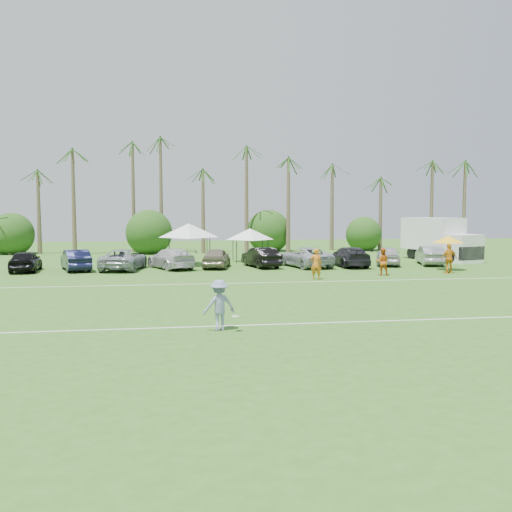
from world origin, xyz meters
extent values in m
plane|color=#32611D|center=(0.00, 0.00, 0.00)|extent=(120.00, 120.00, 0.00)
cube|color=white|center=(0.00, 2.00, 0.01)|extent=(80.00, 0.10, 0.01)
cube|color=white|center=(0.00, 14.00, 0.01)|extent=(80.00, 0.10, 0.01)
cone|color=brown|center=(-17.00, 38.00, 4.50)|extent=(0.44, 0.44, 9.00)
cone|color=brown|center=(-12.00, 38.00, 5.00)|extent=(0.44, 0.44, 10.00)
cone|color=brown|center=(-8.00, 38.00, 5.50)|extent=(0.44, 0.44, 11.00)
cone|color=brown|center=(-4.00, 38.00, 4.00)|extent=(0.44, 0.44, 8.00)
cone|color=brown|center=(0.00, 38.00, 4.50)|extent=(0.44, 0.44, 9.00)
cone|color=brown|center=(4.00, 38.00, 5.00)|extent=(0.44, 0.44, 10.00)
cone|color=brown|center=(8.00, 38.00, 5.50)|extent=(0.44, 0.44, 11.00)
cone|color=brown|center=(13.00, 38.00, 4.00)|extent=(0.44, 0.44, 8.00)
cone|color=brown|center=(18.00, 38.00, 4.50)|extent=(0.44, 0.44, 9.00)
cone|color=brown|center=(23.00, 38.00, 5.00)|extent=(0.44, 0.44, 10.00)
cone|color=brown|center=(27.00, 38.00, 5.50)|extent=(0.44, 0.44, 11.00)
cylinder|color=brown|center=(-19.00, 39.00, 0.70)|extent=(0.30, 0.30, 1.40)
sphere|color=#1C4513|center=(-19.00, 39.00, 1.80)|extent=(4.00, 4.00, 4.00)
cylinder|color=brown|center=(-6.00, 39.00, 0.70)|extent=(0.30, 0.30, 1.40)
sphere|color=#1C4513|center=(-6.00, 39.00, 1.80)|extent=(4.00, 4.00, 4.00)
cylinder|color=brown|center=(6.00, 39.00, 0.70)|extent=(0.30, 0.30, 1.40)
sphere|color=#1C4513|center=(6.00, 39.00, 1.80)|extent=(4.00, 4.00, 4.00)
cylinder|color=brown|center=(16.00, 39.00, 0.70)|extent=(0.30, 0.30, 1.40)
sphere|color=#1C4513|center=(16.00, 39.00, 1.80)|extent=(4.00, 4.00, 4.00)
imported|color=orange|center=(4.69, 15.08, 0.95)|extent=(0.77, 0.59, 1.90)
imported|color=#CF5E17|center=(9.51, 16.55, 0.88)|extent=(1.02, 0.89, 1.76)
imported|color=orange|center=(14.36, 16.99, 1.00)|extent=(1.23, 0.64, 2.00)
cube|color=white|center=(18.17, 27.23, 2.21)|extent=(4.12, 5.56, 2.70)
cube|color=white|center=(19.25, 23.95, 1.13)|extent=(2.97, 2.62, 2.27)
cube|color=black|center=(19.51, 23.18, 0.81)|extent=(2.46, 1.08, 1.08)
cube|color=#E5590C|center=(19.46, 27.66, 1.73)|extent=(0.56, 1.65, 0.97)
cylinder|color=black|center=(18.16, 23.82, 0.49)|extent=(0.61, 1.02, 0.97)
cylinder|color=black|center=(20.21, 24.49, 0.49)|extent=(0.61, 1.02, 0.97)
cylinder|color=black|center=(16.74, 28.12, 0.49)|extent=(0.61, 1.02, 0.97)
cylinder|color=black|center=(18.79, 28.80, 0.49)|extent=(0.61, 1.02, 0.97)
cylinder|color=black|center=(-4.13, 23.91, 1.07)|extent=(0.06, 0.06, 2.13)
cylinder|color=black|center=(-1.13, 23.91, 1.07)|extent=(0.06, 0.06, 2.13)
cylinder|color=black|center=(-4.13, 26.91, 1.07)|extent=(0.06, 0.06, 2.13)
cylinder|color=black|center=(-1.13, 26.91, 1.07)|extent=(0.06, 0.06, 2.13)
pyramid|color=white|center=(-2.63, 25.41, 3.20)|extent=(4.61, 4.61, 1.07)
cylinder|color=black|center=(1.16, 26.22, 0.91)|extent=(0.06, 0.06, 1.81)
cylinder|color=black|center=(3.68, 26.22, 0.91)|extent=(0.06, 0.06, 1.81)
cylinder|color=black|center=(1.16, 28.74, 0.91)|extent=(0.06, 0.06, 1.81)
cylinder|color=black|center=(3.68, 28.74, 0.91)|extent=(0.06, 0.06, 1.81)
pyramid|color=white|center=(2.42, 27.48, 2.72)|extent=(3.92, 3.92, 0.91)
cylinder|color=black|center=(15.18, 18.74, 1.09)|extent=(0.05, 0.05, 2.19)
cone|color=yellow|center=(15.18, 18.74, 2.19)|extent=(2.19, 2.19, 0.50)
imported|color=#7C87B0|center=(-2.48, 1.32, 0.90)|extent=(1.29, 0.93, 1.79)
cylinder|color=white|center=(-1.94, 1.00, 0.54)|extent=(0.27, 0.27, 0.03)
imported|color=black|center=(-13.91, 22.43, 0.74)|extent=(2.00, 4.43, 1.48)
imported|color=#131634|center=(-10.62, 22.61, 0.74)|extent=(2.79, 4.74, 1.48)
imported|color=#949AA2|center=(-7.32, 22.54, 0.74)|extent=(3.38, 5.68, 1.48)
imported|color=silver|center=(-4.02, 22.81, 0.74)|extent=(3.88, 5.50, 1.48)
imported|color=gray|center=(-0.72, 22.89, 0.74)|extent=(2.63, 4.61, 1.48)
imported|color=black|center=(2.57, 22.92, 0.74)|extent=(2.49, 4.72, 1.48)
imported|color=#A9ACB6|center=(5.87, 22.58, 0.74)|extent=(3.60, 5.73, 1.48)
imported|color=black|center=(9.17, 22.41, 0.74)|extent=(2.20, 5.14, 1.48)
imported|color=#B7B7B8|center=(12.46, 22.91, 0.74)|extent=(3.14, 4.67, 1.48)
imported|color=gray|center=(15.76, 22.71, 0.74)|extent=(2.68, 4.74, 1.48)
camera|label=1|loc=(-4.25, -18.51, 4.26)|focal=40.00mm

